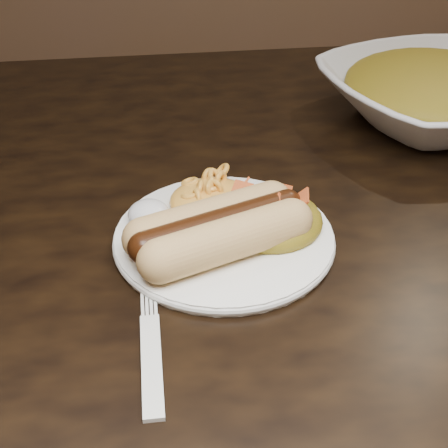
{
  "coord_description": "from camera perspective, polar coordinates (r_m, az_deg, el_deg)",
  "views": [
    {
      "loc": [
        -0.08,
        -0.52,
        1.1
      ],
      "look_at": [
        -0.02,
        -0.06,
        0.77
      ],
      "focal_mm": 50.0,
      "sensor_mm": 36.0,
      "label": 1
    }
  ],
  "objects": [
    {
      "name": "fork",
      "position": [
        0.47,
        -6.64,
        -12.61
      ],
      "size": [
        0.02,
        0.15,
        0.0
      ],
      "primitive_type": "cube",
      "rotation": [
        0.0,
        0.0,
        -0.0
      ],
      "color": "silver",
      "rests_on": "table"
    },
    {
      "name": "taco_salad",
      "position": [
        0.58,
        4.24,
        1.23
      ],
      "size": [
        0.1,
        0.09,
        0.04
      ],
      "rotation": [
        0.0,
        0.0,
        -0.16
      ],
      "color": "#B36D19",
      "rests_on": "plate"
    },
    {
      "name": "bowl_filling",
      "position": [
        0.83,
        18.91,
        12.08
      ],
      "size": [
        0.29,
        0.29,
        0.06
      ],
      "primitive_type": "ellipsoid",
      "rotation": [
        0.0,
        0.0,
        -0.32
      ],
      "color": "#B36D19",
      "rests_on": "serving_bowl"
    },
    {
      "name": "table",
      "position": [
        0.69,
        1.12,
        -4.95
      ],
      "size": [
        1.6,
        0.9,
        0.75
      ],
      "color": "black",
      "rests_on": "floor"
    },
    {
      "name": "serving_bowl",
      "position": [
        0.83,
        18.68,
        10.97
      ],
      "size": [
        0.33,
        0.33,
        0.06
      ],
      "primitive_type": "imported",
      "rotation": [
        0.0,
        0.0,
        0.29
      ],
      "color": "silver",
      "rests_on": "table"
    },
    {
      "name": "mac_and_cheese",
      "position": [
        0.61,
        -1.05,
        3.16
      ],
      "size": [
        0.1,
        0.1,
        0.03
      ],
      "primitive_type": "ellipsoid",
      "rotation": [
        0.0,
        0.0,
        -0.29
      ],
      "color": "yellow",
      "rests_on": "plate"
    },
    {
      "name": "hotdog",
      "position": [
        0.55,
        -0.44,
        -0.38
      ],
      "size": [
        0.14,
        0.11,
        0.04
      ],
      "rotation": [
        0.0,
        0.0,
        0.35
      ],
      "color": "#CDBA61",
      "rests_on": "plate"
    },
    {
      "name": "sour_cream",
      "position": [
        0.59,
        -6.93,
        1.25
      ],
      "size": [
        0.04,
        0.04,
        0.02
      ],
      "primitive_type": "ellipsoid",
      "rotation": [
        0.0,
        0.0,
        -0.07
      ],
      "color": "silver",
      "rests_on": "plate"
    },
    {
      "name": "plate",
      "position": [
        0.58,
        0.0,
        -1.24
      ],
      "size": [
        0.24,
        0.24,
        0.01
      ],
      "primitive_type": "cylinder",
      "rotation": [
        0.0,
        0.0,
        0.2
      ],
      "color": "white",
      "rests_on": "table"
    }
  ]
}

